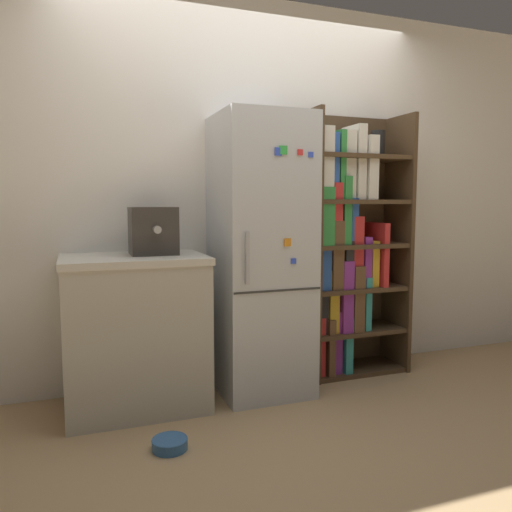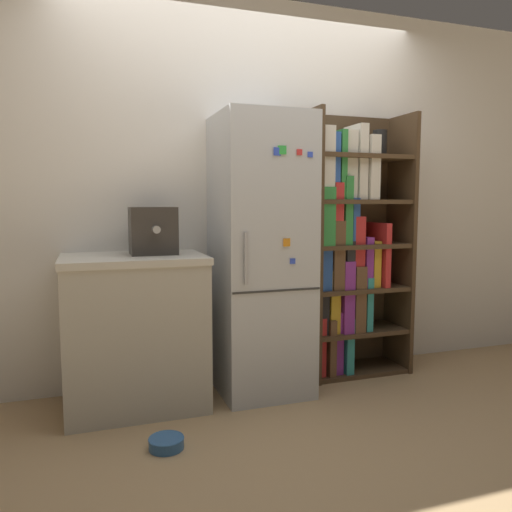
{
  "view_description": "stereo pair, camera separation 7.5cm",
  "coord_description": "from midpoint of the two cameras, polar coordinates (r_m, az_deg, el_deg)",
  "views": [
    {
      "loc": [
        -1.13,
        -2.82,
        1.22
      ],
      "look_at": [
        -0.03,
        0.15,
        0.89
      ],
      "focal_mm": 35.0,
      "sensor_mm": 36.0,
      "label": 1
    },
    {
      "loc": [
        -1.06,
        -2.84,
        1.22
      ],
      "look_at": [
        -0.03,
        0.15,
        0.89
      ],
      "focal_mm": 35.0,
      "sensor_mm": 36.0,
      "label": 2
    }
  ],
  "objects": [
    {
      "name": "ground_plane",
      "position": [
        3.27,
        2.15,
        -15.87
      ],
      "size": [
        16.0,
        16.0,
        0.0
      ],
      "primitive_type": "plane",
      "color": "tan"
    },
    {
      "name": "wall_back",
      "position": [
        3.48,
        -0.6,
        7.34
      ],
      "size": [
        8.0,
        0.05,
        2.6
      ],
      "color": "white",
      "rests_on": "ground_plane"
    },
    {
      "name": "refrigerator",
      "position": [
        3.2,
        1.2,
        0.03
      ],
      "size": [
        0.56,
        0.61,
        1.77
      ],
      "color": "silver",
      "rests_on": "ground_plane"
    },
    {
      "name": "bookshelf",
      "position": [
        3.6,
        10.63,
        0.71
      ],
      "size": [
        0.76,
        0.37,
        1.85
      ],
      "color": "#4C3823",
      "rests_on": "ground_plane"
    },
    {
      "name": "kitchen_counter",
      "position": [
        3.1,
        -12.98,
        -8.36
      ],
      "size": [
        0.83,
        0.61,
        0.92
      ],
      "color": "#BCB7A8",
      "rests_on": "ground_plane"
    },
    {
      "name": "espresso_machine",
      "position": [
        3.05,
        -11.0,
        2.85
      ],
      "size": [
        0.27,
        0.28,
        0.28
      ],
      "color": "#38332D",
      "rests_on": "kitchen_counter"
    },
    {
      "name": "pet_bowl",
      "position": [
        2.69,
        -9.38,
        -20.27
      ],
      "size": [
        0.18,
        0.18,
        0.06
      ],
      "color": "#3366A5",
      "rests_on": "ground_plane"
    }
  ]
}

